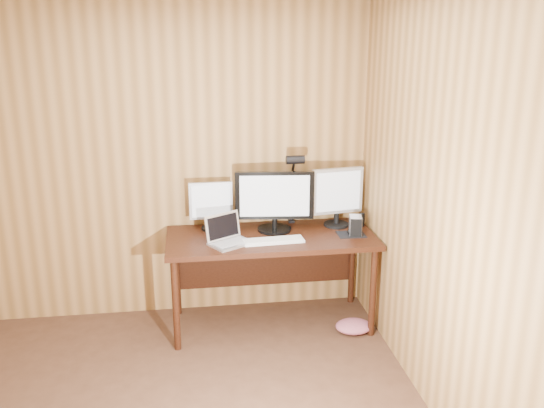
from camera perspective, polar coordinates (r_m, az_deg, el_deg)
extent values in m
plane|color=#A5723B|center=(4.63, -12.26, 3.74)|extent=(4.00, 0.00, 4.00)
plane|color=#A5723B|center=(3.04, 19.97, -3.64)|extent=(0.00, 4.00, 4.00)
cube|color=black|center=(4.44, -0.09, -3.40)|extent=(1.60, 0.70, 0.04)
cube|color=black|center=(4.84, -0.63, -5.18)|extent=(1.48, 0.02, 0.51)
cylinder|color=black|center=(4.29, -9.51, -9.87)|extent=(0.05, 0.05, 0.71)
cylinder|color=black|center=(4.82, -9.40, -6.81)|extent=(0.05, 0.05, 0.71)
cylinder|color=black|center=(4.49, 9.95, -8.65)|extent=(0.05, 0.05, 0.71)
cylinder|color=black|center=(4.99, 7.92, -5.88)|extent=(0.05, 0.05, 0.71)
cylinder|color=black|center=(4.55, 0.25, -2.50)|extent=(0.27, 0.27, 0.02)
cylinder|color=black|center=(4.54, 0.25, -1.92)|extent=(0.04, 0.04, 0.08)
cube|color=black|center=(4.47, 0.25, 0.86)|extent=(0.61, 0.10, 0.38)
cube|color=silver|center=(4.45, 0.26, 0.78)|extent=(0.54, 0.06, 0.33)
cylinder|color=black|center=(4.60, -6.00, -2.39)|extent=(0.16, 0.16, 0.02)
cylinder|color=black|center=(4.59, -6.02, -1.85)|extent=(0.03, 0.03, 0.07)
cube|color=#B3B3B8|center=(4.53, -6.08, 0.34)|extent=(0.34, 0.04, 0.29)
cube|color=silver|center=(4.52, -6.07, 0.28)|extent=(0.30, 0.01, 0.25)
cylinder|color=black|center=(4.69, 6.38, -2.02)|extent=(0.20, 0.20, 0.02)
cylinder|color=black|center=(4.67, 6.40, -1.39)|extent=(0.04, 0.04, 0.09)
cube|color=#B3B3B8|center=(4.61, 6.49, 1.31)|extent=(0.42, 0.11, 0.37)
cube|color=silver|center=(4.59, 6.61, 1.24)|extent=(0.37, 0.06, 0.32)
cube|color=silver|center=(4.27, -4.08, -3.92)|extent=(0.36, 0.33, 0.02)
cube|color=silver|center=(4.31, -4.92, -2.21)|extent=(0.28, 0.19, 0.20)
cube|color=black|center=(4.31, -4.92, -2.21)|extent=(0.24, 0.16, 0.16)
cube|color=#B2B2B7|center=(4.26, -4.09, -3.80)|extent=(0.28, 0.24, 0.00)
cube|color=white|center=(4.30, 0.15, -3.66)|extent=(0.46, 0.17, 0.02)
cube|color=white|center=(4.30, 0.15, -3.52)|extent=(0.43, 0.14, 0.00)
cube|color=black|center=(4.50, 7.85, -3.00)|extent=(0.22, 0.18, 0.00)
ellipsoid|color=black|center=(4.49, 7.86, -2.76)|extent=(0.08, 0.12, 0.04)
cube|color=silver|center=(4.49, 8.26, -2.10)|extent=(0.12, 0.14, 0.15)
cube|color=black|center=(4.43, 8.33, -2.38)|extent=(0.09, 0.02, 0.14)
cube|color=silver|center=(4.33, 2.77, -3.60)|extent=(0.05, 0.10, 0.01)
cube|color=black|center=(4.33, 2.77, -3.51)|extent=(0.04, 0.06, 0.00)
cylinder|color=black|center=(4.69, 8.90, -1.56)|extent=(0.04, 0.04, 0.11)
cube|color=black|center=(4.76, 1.93, -1.91)|extent=(0.05, 0.06, 0.06)
cylinder|color=black|center=(4.70, 1.95, 0.54)|extent=(0.03, 0.03, 0.40)
sphere|color=black|center=(4.64, 1.98, 2.93)|extent=(0.04, 0.04, 0.04)
cylinder|color=black|center=(4.57, 2.13, 3.68)|extent=(0.02, 0.14, 0.17)
cylinder|color=black|center=(4.47, 2.32, 4.40)|extent=(0.14, 0.07, 0.07)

